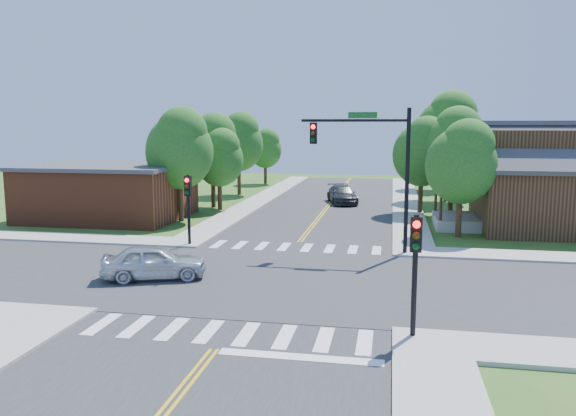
% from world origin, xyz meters
% --- Properties ---
extents(ground, '(100.00, 100.00, 0.00)m').
position_xyz_m(ground, '(0.00, 0.00, 0.00)').
color(ground, '#2B5B1C').
rests_on(ground, ground).
extents(road_ns, '(10.00, 90.00, 0.04)m').
position_xyz_m(road_ns, '(0.00, 0.00, 0.02)').
color(road_ns, '#2D2D30').
rests_on(road_ns, ground).
extents(road_ew, '(90.00, 10.00, 0.04)m').
position_xyz_m(road_ew, '(0.00, 0.00, 0.03)').
color(road_ew, '#2D2D30').
rests_on(road_ew, ground).
extents(intersection_patch, '(10.20, 10.20, 0.06)m').
position_xyz_m(intersection_patch, '(0.00, 0.00, 0.00)').
color(intersection_patch, '#2D2D30').
rests_on(intersection_patch, ground).
extents(sidewalk_ne, '(40.00, 40.00, 0.14)m').
position_xyz_m(sidewalk_ne, '(15.82, 15.82, 0.07)').
color(sidewalk_ne, '#9E9B93').
rests_on(sidewalk_ne, ground).
extents(sidewalk_nw, '(40.00, 40.00, 0.14)m').
position_xyz_m(sidewalk_nw, '(-15.82, 15.82, 0.07)').
color(sidewalk_nw, '#9E9B93').
rests_on(sidewalk_nw, ground).
extents(crosswalk_north, '(8.85, 2.00, 0.01)m').
position_xyz_m(crosswalk_north, '(0.00, 6.20, 0.05)').
color(crosswalk_north, white).
rests_on(crosswalk_north, ground).
extents(crosswalk_south, '(8.85, 2.00, 0.01)m').
position_xyz_m(crosswalk_south, '(0.00, -6.20, 0.05)').
color(crosswalk_south, white).
rests_on(crosswalk_south, ground).
extents(centerline, '(0.30, 90.00, 0.01)m').
position_xyz_m(centerline, '(0.00, 0.00, 0.05)').
color(centerline, gold).
rests_on(centerline, ground).
extents(stop_bar, '(4.60, 0.45, 0.09)m').
position_xyz_m(stop_bar, '(2.50, -7.60, 0.00)').
color(stop_bar, white).
rests_on(stop_bar, ground).
extents(signal_mast_ne, '(5.30, 0.42, 7.20)m').
position_xyz_m(signal_mast_ne, '(3.91, 5.59, 4.85)').
color(signal_mast_ne, black).
rests_on(signal_mast_ne, ground).
extents(signal_pole_se, '(0.34, 0.42, 3.80)m').
position_xyz_m(signal_pole_se, '(5.60, -5.62, 2.66)').
color(signal_pole_se, black).
rests_on(signal_pole_se, ground).
extents(signal_pole_nw, '(0.34, 0.42, 3.80)m').
position_xyz_m(signal_pole_nw, '(-5.60, 5.58, 2.66)').
color(signal_pole_nw, black).
rests_on(signal_pole_nw, ground).
extents(house_ne, '(13.05, 8.80, 7.11)m').
position_xyz_m(house_ne, '(15.11, 14.23, 3.33)').
color(house_ne, black).
rests_on(house_ne, ground).
extents(building_nw, '(10.40, 8.40, 3.73)m').
position_xyz_m(building_nw, '(-14.20, 13.20, 1.88)').
color(building_nw, brown).
rests_on(building_nw, ground).
extents(tree_e_a, '(3.97, 3.77, 6.75)m').
position_xyz_m(tree_e_a, '(8.77, 10.68, 4.42)').
color(tree_e_a, '#382314').
rests_on(tree_e_a, ground).
extents(tree_e_b, '(4.53, 4.30, 7.69)m').
position_xyz_m(tree_e_b, '(9.06, 18.31, 5.04)').
color(tree_e_b, '#382314').
rests_on(tree_e_b, ground).
extents(tree_e_c, '(5.41, 5.14, 9.20)m').
position_xyz_m(tree_e_c, '(9.42, 26.16, 6.03)').
color(tree_e_c, '#382314').
rests_on(tree_e_c, ground).
extents(tree_e_d, '(4.72, 4.49, 8.03)m').
position_xyz_m(tree_e_d, '(9.11, 34.86, 5.26)').
color(tree_e_d, '#382314').
rests_on(tree_e_d, ground).
extents(tree_w_a, '(4.46, 4.24, 7.59)m').
position_xyz_m(tree_w_a, '(-8.84, 12.96, 4.97)').
color(tree_w_a, '#382314').
rests_on(tree_w_a, ground).
extents(tree_w_b, '(4.32, 4.10, 7.34)m').
position_xyz_m(tree_w_b, '(-8.70, 19.45, 4.81)').
color(tree_w_b, '#382314').
rests_on(tree_w_b, ground).
extents(tree_w_c, '(4.47, 4.25, 7.60)m').
position_xyz_m(tree_w_c, '(-8.87, 27.60, 4.98)').
color(tree_w_c, '#382314').
rests_on(tree_w_c, ground).
extents(tree_w_d, '(3.55, 3.37, 6.04)m').
position_xyz_m(tree_w_d, '(-8.61, 37.42, 3.95)').
color(tree_w_d, '#382314').
rests_on(tree_w_d, ground).
extents(tree_house, '(4.13, 3.93, 7.03)m').
position_xyz_m(tree_house, '(7.02, 18.99, 4.60)').
color(tree_house, '#382314').
rests_on(tree_house, ground).
extents(tree_bldg, '(3.64, 3.45, 6.18)m').
position_xyz_m(tree_bldg, '(-7.82, 18.34, 4.05)').
color(tree_bldg, '#382314').
rests_on(tree_bldg, ground).
extents(car_silver, '(4.36, 5.33, 1.45)m').
position_xyz_m(car_silver, '(-4.76, -0.81, 0.73)').
color(car_silver, silver).
rests_on(car_silver, ground).
extents(car_dgrey, '(4.42, 5.89, 1.42)m').
position_xyz_m(car_dgrey, '(0.93, 23.32, 0.71)').
color(car_dgrey, '#2B2D2F').
rests_on(car_dgrey, ground).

